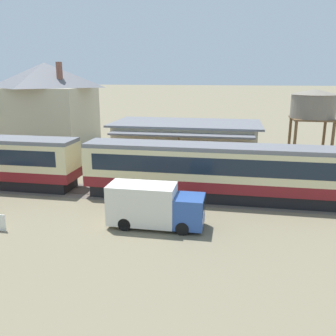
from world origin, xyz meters
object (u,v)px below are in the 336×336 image
(station_building, at_px, (186,143))
(station_house_grey_roof, at_px, (47,103))
(delivery_truck_blue, at_px, (153,206))
(water_tower, at_px, (313,105))
(yard_tree_1, at_px, (60,113))
(passenger_train, at_px, (219,170))

(station_building, height_order, station_house_grey_roof, station_house_grey_roof)
(station_building, relative_size, delivery_truck_blue, 2.55)
(water_tower, relative_size, yard_tree_1, 1.25)
(water_tower, height_order, yard_tree_1, water_tower)
(station_building, height_order, yard_tree_1, yard_tree_1)
(passenger_train, distance_m, station_building, 11.01)
(station_house_grey_roof, bearing_deg, delivery_truck_blue, -50.56)
(yard_tree_1, bearing_deg, passenger_train, -38.98)
(water_tower, xyz_separation_m, yard_tree_1, (-29.60, 6.28, -1.92))
(station_house_grey_roof, distance_m, yard_tree_1, 3.08)
(station_building, xyz_separation_m, water_tower, (12.23, 0.52, 4.04))
(water_tower, bearing_deg, station_house_grey_roof, 166.46)
(water_tower, distance_m, yard_tree_1, 30.32)
(passenger_train, xyz_separation_m, water_tower, (8.42, 10.85, 3.97))
(passenger_train, relative_size, delivery_truck_blue, 10.54)
(station_building, distance_m, yard_tree_1, 18.78)
(passenger_train, bearing_deg, station_house_grey_roof, 141.85)
(passenger_train, distance_m, delivery_truck_blue, 6.86)
(water_tower, xyz_separation_m, delivery_truck_blue, (-12.09, -16.57, -4.93))
(station_building, relative_size, station_house_grey_roof, 1.27)
(station_building, xyz_separation_m, delivery_truck_blue, (0.13, -16.05, -0.89))
(passenger_train, height_order, water_tower, water_tower)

